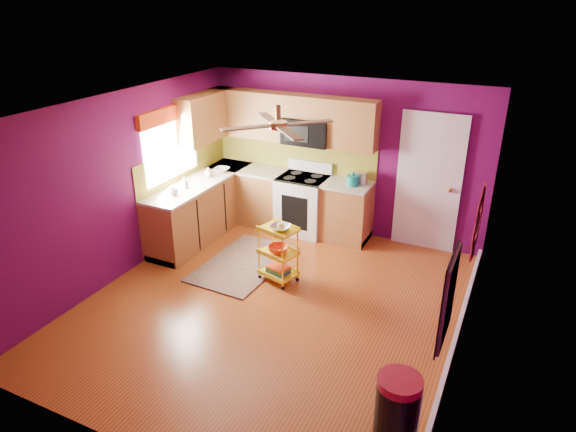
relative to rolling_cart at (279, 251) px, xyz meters
The scene contains 18 objects.
ground 0.76m from the rolling_cart, 70.87° to the right, with size 5.00×5.00×0.00m, color brown.
room_envelope 1.34m from the rolling_cart, 68.54° to the right, with size 4.54×5.04×2.52m.
lower_cabinets 1.68m from the rolling_cart, 132.82° to the left, with size 2.81×2.31×0.94m.
electric_range 1.63m from the rolling_cart, 102.35° to the left, with size 0.76×0.66×1.13m.
upper_cabinetry 2.33m from the rolling_cart, 123.19° to the left, with size 2.80×2.30×1.26m.
left_window 2.44m from the rolling_cart, 166.93° to the left, with size 0.08×1.35×1.08m.
panel_door 2.51m from the rolling_cart, 50.52° to the left, with size 0.95×0.11×2.15m.
right_wall_art 2.78m from the rolling_cart, 20.76° to the right, with size 0.04×2.74×1.04m.
ceiling_fan 1.89m from the rolling_cart, 62.15° to the right, with size 1.01×1.01×0.26m.
shag_rug 0.81m from the rolling_cart, 165.23° to the left, with size 1.00×1.64×0.02m, color black.
rolling_cart is the anchor object (origin of this frame).
trash_can 2.99m from the rolling_cart, 43.69° to the right, with size 0.41×0.43×0.74m.
teal_kettle 1.73m from the rolling_cart, 73.00° to the left, with size 0.18×0.18×0.21m.
toaster 1.89m from the rolling_cart, 72.25° to the left, with size 0.22×0.15×0.18m, color beige.
soap_bottle_a 1.89m from the rolling_cart, 167.94° to the left, with size 0.08×0.08×0.18m, color #EA3F72.
soap_bottle_b 2.04m from the rolling_cart, 151.07° to the left, with size 0.13×0.13×0.16m, color white.
counter_dish 2.16m from the rolling_cart, 142.69° to the left, with size 0.24×0.24×0.06m, color white.
counter_cup 1.81m from the rolling_cart, behind, with size 0.13×0.13×0.10m, color white.
Camera 1 is at (2.55, -4.88, 3.69)m, focal length 32.00 mm.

